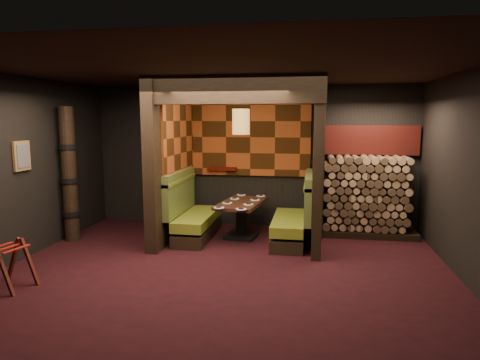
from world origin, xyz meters
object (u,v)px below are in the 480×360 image
(booth_bench_right, at_px, (295,220))
(luggage_rack, at_px, (9,263))
(pendant_lamp, at_px, (241,122))
(totem_column, at_px, (69,176))
(dining_table, at_px, (241,214))
(booth_bench_left, at_px, (192,216))
(firewood_stack, at_px, (369,196))

(booth_bench_right, distance_m, luggage_rack, 4.49)
(pendant_lamp, bearing_deg, totem_column, -167.75)
(booth_bench_right, relative_size, dining_table, 1.18)
(booth_bench_right, height_order, luggage_rack, booth_bench_right)
(totem_column, bearing_deg, booth_bench_left, 14.75)
(booth_bench_left, xyz_separation_m, dining_table, (0.90, 0.15, 0.04))
(firewood_stack, bearing_deg, dining_table, -166.78)
(booth_bench_right, xyz_separation_m, pendant_lamp, (-0.99, 0.10, 1.74))
(booth_bench_right, relative_size, totem_column, 0.67)
(booth_bench_left, relative_size, pendant_lamp, 1.70)
(luggage_rack, bearing_deg, booth_bench_left, 58.06)
(luggage_rack, bearing_deg, firewood_stack, 34.64)
(dining_table, bearing_deg, booth_bench_left, -170.60)
(booth_bench_left, distance_m, totem_column, 2.30)
(booth_bench_right, relative_size, firewood_stack, 0.92)
(dining_table, relative_size, pendant_lamp, 1.44)
(pendant_lamp, distance_m, luggage_rack, 4.23)
(pendant_lamp, xyz_separation_m, luggage_rack, (-2.59, -2.81, -1.81))
(dining_table, bearing_deg, luggage_rack, -132.19)
(booth_bench_right, xyz_separation_m, dining_table, (-0.99, 0.15, 0.04))
(dining_table, height_order, firewood_stack, firewood_stack)
(pendant_lamp, bearing_deg, booth_bench_right, -5.74)
(booth_bench_left, height_order, firewood_stack, firewood_stack)
(pendant_lamp, height_order, firewood_stack, pendant_lamp)
(booth_bench_right, distance_m, firewood_stack, 1.56)
(dining_table, relative_size, luggage_rack, 1.99)
(luggage_rack, bearing_deg, dining_table, 47.81)
(dining_table, bearing_deg, totem_column, -166.84)
(booth_bench_left, height_order, booth_bench_right, same)
(booth_bench_right, height_order, dining_table, booth_bench_right)
(pendant_lamp, relative_size, firewood_stack, 0.54)
(dining_table, xyz_separation_m, totem_column, (-2.99, -0.70, 0.74))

